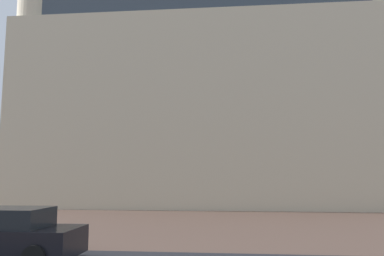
% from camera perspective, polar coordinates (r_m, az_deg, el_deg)
% --- Properties ---
extents(landmark_building, '(29.94, 13.38, 30.58)m').
position_cam_1_polar(landmark_building, '(33.37, 2.15, 4.04)').
color(landmark_building, beige).
rests_on(landmark_building, ground_plane).
extents(car_black, '(4.44, 2.04, 1.51)m').
position_cam_1_polar(car_black, '(12.59, -26.63, -14.26)').
color(car_black, black).
rests_on(car_black, ground_plane).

